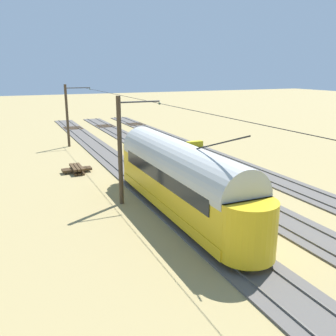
{
  "coord_description": "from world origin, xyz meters",
  "views": [
    {
      "loc": [
        13.79,
        23.26,
        8.28
      ],
      "look_at": [
        4.68,
        2.89,
        2.29
      ],
      "focal_mm": 39.18,
      "sensor_mm": 36.0,
      "label": 1
    }
  ],
  "objects_px": {
    "catenary_pole_foreground": "(68,114)",
    "spare_tie_stack": "(77,169)",
    "catenary_pole_mid_near": "(121,149)",
    "vintage_streetcar": "(180,177)",
    "track_end_bumper": "(195,145)"
  },
  "relations": [
    {
      "from": "catenary_pole_mid_near",
      "to": "spare_tie_stack",
      "type": "xyz_separation_m",
      "value": [
        1.33,
        -8.58,
        -3.29
      ]
    },
    {
      "from": "catenary_pole_mid_near",
      "to": "vintage_streetcar",
      "type": "bearing_deg",
      "value": 130.99
    },
    {
      "from": "catenary_pole_foreground",
      "to": "catenary_pole_mid_near",
      "type": "height_order",
      "value": "same"
    },
    {
      "from": "catenary_pole_mid_near",
      "to": "track_end_bumper",
      "type": "distance_m",
      "value": 18.18
    },
    {
      "from": "catenary_pole_mid_near",
      "to": "track_end_bumper",
      "type": "bearing_deg",
      "value": -132.96
    },
    {
      "from": "catenary_pole_mid_near",
      "to": "spare_tie_stack",
      "type": "relative_size",
      "value": 2.83
    },
    {
      "from": "catenary_pole_foreground",
      "to": "spare_tie_stack",
      "type": "relative_size",
      "value": 2.83
    },
    {
      "from": "catenary_pole_mid_near",
      "to": "spare_tie_stack",
      "type": "bearing_deg",
      "value": -81.18
    },
    {
      "from": "spare_tie_stack",
      "to": "track_end_bumper",
      "type": "height_order",
      "value": "track_end_bumper"
    },
    {
      "from": "track_end_bumper",
      "to": "catenary_pole_mid_near",
      "type": "bearing_deg",
      "value": 47.04
    },
    {
      "from": "vintage_streetcar",
      "to": "catenary_pole_foreground",
      "type": "relative_size",
      "value": 2.33
    },
    {
      "from": "vintage_streetcar",
      "to": "track_end_bumper",
      "type": "distance_m",
      "value": 18.82
    },
    {
      "from": "catenary_pole_foreground",
      "to": "spare_tie_stack",
      "type": "xyz_separation_m",
      "value": [
        1.33,
        11.2,
        -3.29
      ]
    },
    {
      "from": "catenary_pole_mid_near",
      "to": "track_end_bumper",
      "type": "height_order",
      "value": "catenary_pole_mid_near"
    },
    {
      "from": "vintage_streetcar",
      "to": "spare_tie_stack",
      "type": "height_order",
      "value": "vintage_streetcar"
    }
  ]
}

